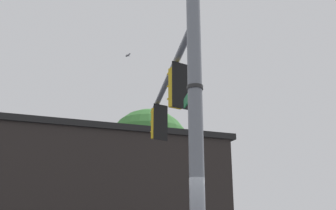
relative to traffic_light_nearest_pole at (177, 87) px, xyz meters
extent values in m
cylinder|color=slate|center=(-0.77, -1.78, -1.74)|extent=(0.30, 0.30, 6.64)
cylinder|color=slate|center=(0.60, 1.34, 0.78)|extent=(2.89, 6.31, 0.17)
cylinder|color=black|center=(0.00, -0.02, 0.61)|extent=(0.08, 0.08, 0.18)
cube|color=gold|center=(0.00, -0.02, -0.01)|extent=(0.36, 0.30, 1.05)
sphere|color=#590F0F|center=(0.00, 0.17, 0.34)|extent=(0.22, 0.22, 0.22)
cube|color=gold|center=(0.00, 0.19, 0.44)|extent=(0.24, 0.20, 0.03)
sphere|color=brown|center=(0.00, 0.17, -0.01)|extent=(0.22, 0.22, 0.22)
cube|color=gold|center=(0.00, 0.19, 0.09)|extent=(0.24, 0.20, 0.03)
sphere|color=#1EE533|center=(0.00, 0.17, -0.36)|extent=(0.22, 0.22, 0.22)
cube|color=gold|center=(0.00, 0.19, -0.26)|extent=(0.24, 0.20, 0.03)
cube|color=black|center=(0.00, -0.19, -0.01)|extent=(0.54, 0.03, 1.22)
cylinder|color=black|center=(1.42, 3.21, 0.61)|extent=(0.08, 0.08, 0.18)
cube|color=gold|center=(1.42, 3.21, -0.01)|extent=(0.36, 0.30, 1.05)
sphere|color=#590F0F|center=(1.42, 3.40, 0.34)|extent=(0.22, 0.22, 0.22)
cube|color=gold|center=(1.42, 3.42, 0.44)|extent=(0.24, 0.20, 0.03)
sphere|color=brown|center=(1.42, 3.40, -0.01)|extent=(0.22, 0.22, 0.22)
cube|color=gold|center=(1.42, 3.42, 0.09)|extent=(0.24, 0.20, 0.03)
sphere|color=#1EE533|center=(1.42, 3.40, -0.36)|extent=(0.22, 0.22, 0.22)
cube|color=gold|center=(1.42, 3.42, -0.26)|extent=(0.24, 0.20, 0.03)
cube|color=black|center=(1.42, 3.04, -0.01)|extent=(0.54, 0.03, 1.22)
cube|color=#147238|center=(-0.52, -1.21, -0.71)|extent=(0.39, 0.85, 0.22)
cube|color=white|center=(-0.52, -1.20, -0.71)|extent=(0.37, 0.84, 0.04)
cylinder|color=#262626|center=(-0.77, -1.78, -0.71)|extent=(0.34, 0.34, 0.08)
ellipsoid|color=gray|center=(1.43, 5.61, 3.42)|extent=(0.19, 0.10, 0.06)
cube|color=gray|center=(1.44, 5.60, 3.43)|extent=(0.10, 0.25, 0.08)
cube|color=gray|center=(1.43, 5.63, 3.43)|extent=(0.11, 0.26, 0.02)
cube|color=#282321|center=(2.41, 11.55, -2.00)|extent=(14.31, 8.74, 6.12)
cube|color=#193F1E|center=(3.15, 14.66, -1.70)|extent=(11.90, 3.76, 0.30)
cube|color=black|center=(2.41, 11.55, 1.21)|extent=(14.88, 9.09, 0.30)
sphere|color=#387533|center=(5.15, 10.21, 0.64)|extent=(4.44, 4.44, 4.44)
camera|label=1|loc=(-5.59, -8.14, -3.64)|focal=43.90mm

